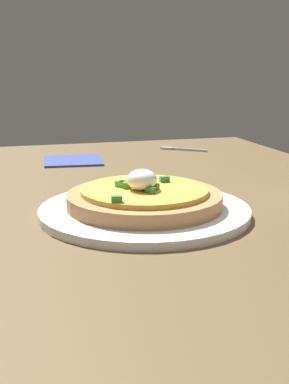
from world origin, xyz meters
The scene contains 5 objects.
dining_table centered at (0.00, 0.00, 1.34)cm, with size 124.80×66.91×2.68cm, color brown.
plate centered at (0.68, -9.81, 3.23)cm, with size 27.84×27.84×1.10cm, color white.
pizza centered at (0.71, -9.84, 5.09)cm, with size 20.41×20.41×5.25cm.
fork centered at (-46.43, 11.76, 2.93)cm, with size 7.58×9.31×0.50cm.
napkin centered at (-39.06, -13.76, 2.88)cm, with size 11.52×11.52×0.40cm, color #364593.
Camera 1 is at (62.77, -27.22, 22.25)cm, focal length 47.55 mm.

